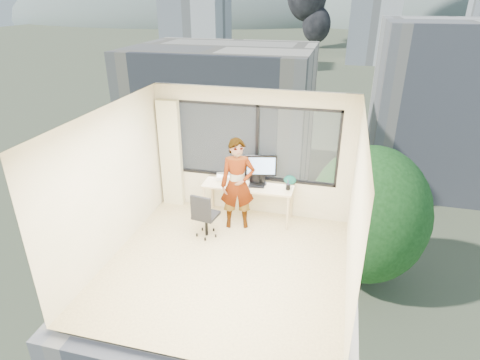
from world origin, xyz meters
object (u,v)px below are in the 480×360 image
(game_console, at_px, (225,176))
(handbag, at_px, (290,180))
(desk, at_px, (248,201))
(person, at_px, (238,184))
(monitor, at_px, (261,170))
(laptop, at_px, (257,181))
(chair, at_px, (206,214))

(game_console, xyz_separation_m, handbag, (1.34, 0.04, 0.06))
(desk, bearing_deg, person, -109.99)
(game_console, relative_size, handbag, 1.30)
(monitor, bearing_deg, desk, -170.67)
(monitor, xyz_separation_m, game_console, (-0.78, 0.09, -0.27))
(person, bearing_deg, laptop, 33.10)
(game_console, bearing_deg, desk, -35.07)
(monitor, distance_m, laptop, 0.24)
(desk, height_order, handbag, handbag)
(desk, relative_size, monitor, 2.91)
(person, distance_m, laptop, 0.46)
(handbag, bearing_deg, monitor, -177.07)
(person, height_order, laptop, person)
(desk, bearing_deg, laptop, -0.39)
(chair, distance_m, person, 0.82)
(desk, distance_m, laptop, 0.51)
(chair, height_order, person, person)
(desk, relative_size, person, 0.99)
(person, bearing_deg, chair, -149.94)
(chair, bearing_deg, laptop, 55.71)
(chair, relative_size, handbag, 3.75)
(monitor, xyz_separation_m, handbag, (0.57, 0.13, -0.21))
(chair, height_order, game_console, chair)
(desk, xyz_separation_m, chair, (-0.61, -0.85, 0.09))
(person, relative_size, game_console, 5.63)
(laptop, bearing_deg, handbag, 13.40)
(handbag, bearing_deg, desk, -174.21)
(chair, distance_m, game_console, 1.08)
(laptop, relative_size, handbag, 1.34)
(chair, relative_size, person, 0.51)
(game_console, height_order, laptop, laptop)
(laptop, bearing_deg, chair, -139.08)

